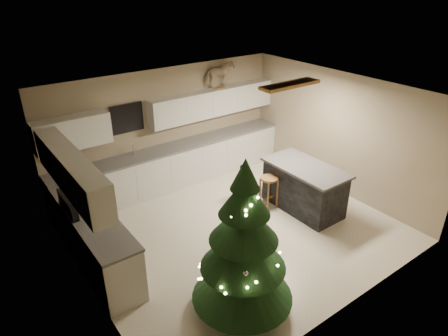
# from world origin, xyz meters

# --- Properties ---
(ground_plane) EXTENTS (5.50, 5.50, 0.00)m
(ground_plane) POSITION_xyz_m (0.00, 0.00, 0.00)
(ground_plane) COLOR beige
(room_shell) EXTENTS (5.52, 5.02, 2.61)m
(room_shell) POSITION_xyz_m (0.02, 0.00, 1.75)
(room_shell) COLOR gray
(room_shell) RESTS_ON ground_plane
(cabinetry) EXTENTS (5.50, 3.20, 2.00)m
(cabinetry) POSITION_xyz_m (-0.91, 1.65, 0.76)
(cabinetry) COLOR silver
(cabinetry) RESTS_ON ground_plane
(island) EXTENTS (0.90, 1.70, 0.95)m
(island) POSITION_xyz_m (1.58, -0.23, 0.48)
(island) COLOR black
(island) RESTS_ON ground_plane
(bar_stool) EXTENTS (0.36, 0.36, 0.69)m
(bar_stool) POSITION_xyz_m (1.03, 0.22, 0.52)
(bar_stool) COLOR brown
(bar_stool) RESTS_ON ground_plane
(christmas_tree) EXTENTS (1.50, 1.45, 2.39)m
(christmas_tree) POSITION_xyz_m (-1.11, -1.60, 0.98)
(christmas_tree) COLOR #3F2816
(christmas_tree) RESTS_ON ground_plane
(toddler) EXTENTS (0.38, 0.33, 0.86)m
(toddler) POSITION_xyz_m (0.77, 0.68, 0.43)
(toddler) COLOR #1C203F
(toddler) RESTS_ON ground_plane
(rocking_horse) EXTENTS (0.68, 0.32, 0.59)m
(rocking_horse) POSITION_xyz_m (1.34, 2.33, 2.31)
(rocking_horse) COLOR brown
(rocking_horse) RESTS_ON cabinetry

